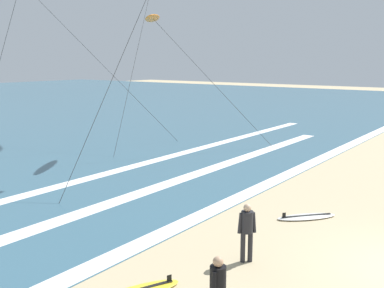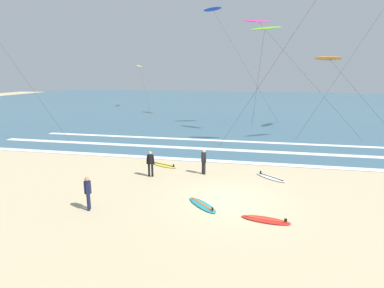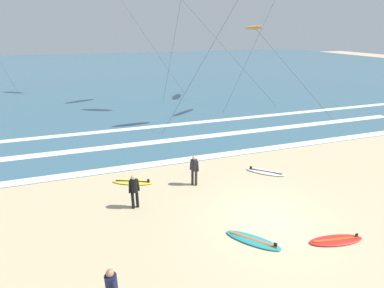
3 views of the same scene
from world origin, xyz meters
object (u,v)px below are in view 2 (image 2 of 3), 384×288
(surfboard_left_pile, at_px, (164,165))
(surfboard_foreground_flat, at_px, (202,205))
(surfboard_right_spare, at_px, (271,177))
(surfboard_near_water, at_px, (266,220))
(surfer_right_near, at_px, (88,190))
(surfer_foreground_main, at_px, (150,162))
(surfer_left_far, at_px, (204,159))
(kite_magenta_far_right, at_px, (258,22))
(kite_yellow_far_left, at_px, (139,66))
(kite_blue_distant_low, at_px, (213,10))
(kite_lime_low_near, at_px, (265,29))
(kite_orange_mid_center, at_px, (329,59))

(surfboard_left_pile, height_order, surfboard_foreground_flat, same)
(surfboard_right_spare, height_order, surfboard_near_water, same)
(surfer_right_near, bearing_deg, surfer_foreground_main, 75.98)
(surfer_left_far, bearing_deg, surfboard_foreground_flat, -81.17)
(surfboard_right_spare, distance_m, surfboard_near_water, 5.72)
(surfer_foreground_main, distance_m, surfboard_near_water, 8.21)
(kite_magenta_far_right, bearing_deg, surfboard_near_water, -88.29)
(surfer_foreground_main, xyz_separation_m, surfboard_foreground_flat, (3.85, -3.58, -0.91))
(kite_yellow_far_left, xyz_separation_m, kite_magenta_far_right, (20.86, -18.02, 4.20))
(surfboard_foreground_flat, height_order, surfboard_near_water, same)
(surfer_left_far, distance_m, kite_blue_distant_low, 28.31)
(kite_yellow_far_left, distance_m, kite_magenta_far_right, 27.89)
(surfer_foreground_main, xyz_separation_m, kite_lime_low_near, (6.71, 14.96, 9.44))
(surfboard_right_spare, relative_size, kite_magenta_far_right, 0.17)
(kite_orange_mid_center, bearing_deg, surfboard_foreground_flat, -117.92)
(kite_lime_low_near, bearing_deg, kite_magenta_far_right, 98.95)
(surfer_foreground_main, xyz_separation_m, surfer_left_far, (3.11, 1.13, 0.00))
(kite_lime_low_near, distance_m, kite_yellow_far_left, 30.92)
(surfer_left_far, relative_size, kite_yellow_far_left, 0.17)
(surfer_foreground_main, height_order, surfer_left_far, same)
(surfer_foreground_main, height_order, surfer_right_near, same)
(surfboard_foreground_flat, xyz_separation_m, kite_magenta_far_right, (2.23, 22.56, 11.63))
(surfer_foreground_main, bearing_deg, kite_orange_mid_center, 45.05)
(surfboard_right_spare, xyz_separation_m, kite_lime_low_near, (-0.55, 13.80, 10.35))
(kite_orange_mid_center, bearing_deg, kite_magenta_far_right, 132.62)
(surfer_left_far, xyz_separation_m, surfer_right_near, (-4.38, -6.19, 0.00))
(surfer_foreground_main, relative_size, surfer_left_far, 1.00)
(kite_lime_low_near, bearing_deg, surfer_right_near, -111.71)
(surfer_foreground_main, height_order, surfboard_near_water, surfer_foreground_main)
(surfboard_right_spare, bearing_deg, kite_magenta_far_right, 93.81)
(surfer_right_near, height_order, kite_blue_distant_low, kite_blue_distant_low)
(surfboard_right_spare, height_order, kite_orange_mid_center, kite_orange_mid_center)
(kite_orange_mid_center, relative_size, kite_magenta_far_right, 0.64)
(surfboard_foreground_flat, xyz_separation_m, kite_orange_mid_center, (8.40, 15.85, 7.40))
(surfboard_right_spare, distance_m, kite_lime_low_near, 17.26)
(surfboard_right_spare, xyz_separation_m, kite_magenta_far_right, (-1.19, 17.81, 11.63))
(surfboard_foreground_flat, distance_m, surfboard_near_water, 3.08)
(surfer_left_far, distance_m, surfer_right_near, 7.58)
(surfer_foreground_main, distance_m, kite_magenta_far_right, 22.62)
(surfboard_foreground_flat, relative_size, surfboard_right_spare, 0.98)
(kite_magenta_far_right, bearing_deg, surfboard_left_pile, -109.49)
(surfer_left_far, relative_size, kite_magenta_far_right, 0.13)
(surfboard_foreground_flat, bearing_deg, kite_magenta_far_right, 84.36)
(surfer_foreground_main, relative_size, surfboard_near_water, 0.74)
(surfer_foreground_main, relative_size, kite_yellow_far_left, 0.17)
(surfboard_foreground_flat, bearing_deg, surfer_foreground_main, 137.03)
(surfer_foreground_main, relative_size, kite_orange_mid_center, 0.21)
(surfboard_near_water, distance_m, kite_orange_mid_center, 19.16)
(kite_blue_distant_low, bearing_deg, surfboard_foreground_flat, -82.74)
(surfer_foreground_main, xyz_separation_m, kite_blue_distant_low, (0.09, 25.87, 13.42))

